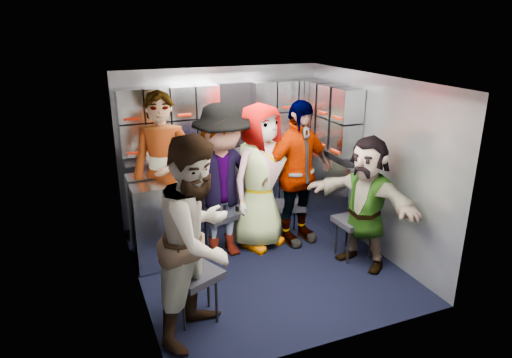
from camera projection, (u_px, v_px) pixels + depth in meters
name	position (u px, v px, depth m)	size (l,w,h in m)	color
floor	(263.00, 263.00, 5.31)	(3.00, 3.00, 0.00)	black
wall_back	(221.00, 145.00, 6.28)	(2.80, 0.04, 2.10)	#90969D
wall_left	(133.00, 195.00, 4.47)	(0.04, 3.00, 2.10)	#90969D
wall_right	(371.00, 163.00, 5.46)	(0.04, 3.00, 2.10)	#90969D
ceiling	(264.00, 80.00, 4.62)	(2.80, 3.00, 0.02)	silver
cart_bank_back	(227.00, 187.00, 6.28)	(2.68, 0.38, 0.99)	#9AA1A9
cart_bank_left	(149.00, 222.00, 5.21)	(0.38, 0.76, 0.99)	#9AA1A9
counter	(226.00, 151.00, 6.10)	(2.68, 0.42, 0.03)	#AEB0B5
locker_bank_back	(224.00, 115.00, 6.00)	(2.68, 0.28, 0.82)	#9AA1A9
locker_bank_right	(332.00, 117.00, 5.88)	(0.28, 1.00, 0.82)	#9AA1A9
right_cabinet	(332.00, 191.00, 6.12)	(0.28, 1.20, 1.00)	#9AA1A9
coffee_niche	(235.00, 115.00, 6.12)	(0.46, 0.16, 0.84)	black
red_latch_strip	(231.00, 165.00, 5.97)	(2.60, 0.02, 0.03)	#A71301
jump_seat_near_left	(195.00, 277.00, 4.19)	(0.55, 0.53, 0.50)	black
jump_seat_mid_left	(219.00, 217.00, 5.54)	(0.48, 0.46, 0.46)	black
jump_seat_center	(255.00, 211.00, 5.80)	(0.42, 0.40, 0.43)	black
jump_seat_mid_right	(289.00, 207.00, 5.88)	(0.47, 0.46, 0.44)	black
jump_seat_near_right	(354.00, 223.00, 5.33)	(0.43, 0.41, 0.49)	black
attendant_standing	(164.00, 176.00, 5.24)	(0.71, 0.47, 1.95)	black
attendant_arc_a	(198.00, 239.00, 3.87)	(0.89, 0.69, 1.83)	black
attendant_arc_b	(223.00, 183.00, 5.21)	(1.18, 0.68, 1.83)	black
attendant_arc_c	(260.00, 177.00, 5.47)	(0.87, 0.57, 1.79)	black
attendant_arc_d	(297.00, 174.00, 5.56)	(1.06, 0.44, 1.80)	black
attendant_arc_e	(366.00, 202.00, 5.06)	(1.41, 0.45, 1.52)	black
bottle_left	(155.00, 148.00, 5.67)	(0.07, 0.07, 0.27)	white
bottle_mid	(215.00, 144.00, 5.96)	(0.07, 0.07, 0.23)	white
bottle_right	(301.00, 135.00, 6.41)	(0.07, 0.07, 0.24)	white
cup_left	(149.00, 156.00, 5.66)	(0.07, 0.07, 0.10)	#C5B68B
cup_right	(306.00, 139.00, 6.45)	(0.08, 0.08, 0.10)	#C5B68B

